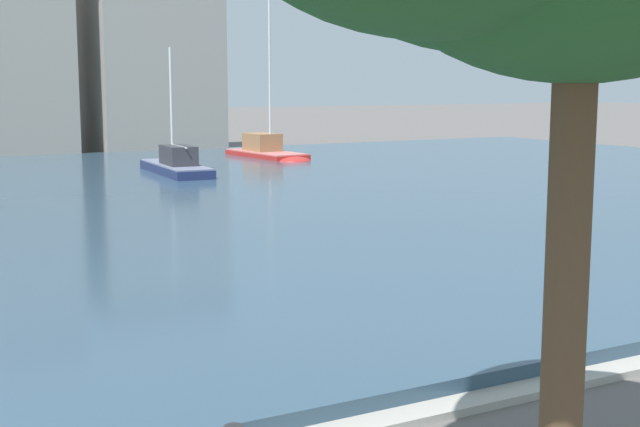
% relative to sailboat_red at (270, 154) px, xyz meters
% --- Properties ---
extents(harbor_water, '(78.59, 43.30, 0.34)m').
position_rel_sailboat_red_xyz_m(harbor_water, '(-14.93, -13.39, -0.38)').
color(harbor_water, '#334C60').
rests_on(harbor_water, ground).
extents(quay_edge_coping, '(78.59, 0.50, 0.12)m').
position_rel_sailboat_red_xyz_m(quay_edge_coping, '(-14.93, -35.29, -0.49)').
color(quay_edge_coping, '#ADA89E').
rests_on(quay_edge_coping, ground).
extents(sailboat_red, '(2.56, 7.08, 9.58)m').
position_rel_sailboat_red_xyz_m(sailboat_red, '(0.00, 0.00, 0.00)').
color(sailboat_red, red).
rests_on(sailboat_red, ground).
extents(sailboat_navy, '(2.17, 7.64, 6.13)m').
position_rel_sailboat_red_xyz_m(sailboat_navy, '(-7.67, -5.45, 0.00)').
color(sailboat_navy, navy).
rests_on(sailboat_navy, ground).
extents(townhouse_narrow_midrow, '(5.35, 7.68, 12.71)m').
position_rel_sailboat_red_xyz_m(townhouse_narrow_midrow, '(-11.26, 11.55, 5.82)').
color(townhouse_narrow_midrow, gray).
rests_on(townhouse_narrow_midrow, ground).
extents(townhouse_wide_warehouse, '(8.07, 6.77, 11.23)m').
position_rel_sailboat_red_xyz_m(townhouse_wide_warehouse, '(-3.15, 11.06, 5.08)').
color(townhouse_wide_warehouse, gray).
rests_on(townhouse_wide_warehouse, ground).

